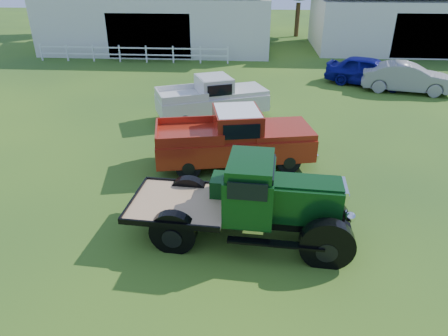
# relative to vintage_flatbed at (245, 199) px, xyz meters

# --- Properties ---
(ground) EXTENTS (120.00, 120.00, 0.00)m
(ground) POSITION_rel_vintage_flatbed_xyz_m (-0.89, 0.63, -1.12)
(ground) COLOR #22441B
(shed_left) EXTENTS (18.80, 10.20, 5.60)m
(shed_left) POSITION_rel_vintage_flatbed_xyz_m (-7.89, 26.63, 1.68)
(shed_left) COLOR beige
(shed_left) RESTS_ON ground
(shed_right) EXTENTS (16.80, 9.20, 5.20)m
(shed_right) POSITION_rel_vintage_flatbed_xyz_m (13.11, 27.63, 1.48)
(shed_right) COLOR beige
(shed_right) RESTS_ON ground
(fence_rail) EXTENTS (14.20, 0.16, 1.20)m
(fence_rail) POSITION_rel_vintage_flatbed_xyz_m (-8.89, 20.63, -0.52)
(fence_rail) COLOR white
(fence_rail) RESTS_ON ground
(vintage_flatbed) EXTENTS (5.81, 2.63, 2.25)m
(vintage_flatbed) POSITION_rel_vintage_flatbed_xyz_m (0.00, 0.00, 0.00)
(vintage_flatbed) COLOR #0B3911
(vintage_flatbed) RESTS_ON ground
(red_pickup) EXTENTS (5.98, 3.27, 2.06)m
(red_pickup) POSITION_rel_vintage_flatbed_xyz_m (-0.54, 4.26, -0.09)
(red_pickup) COLOR maroon
(red_pickup) RESTS_ON ground
(white_pickup) EXTENTS (5.58, 3.89, 1.91)m
(white_pickup) POSITION_rel_vintage_flatbed_xyz_m (-1.82, 9.07, -0.17)
(white_pickup) COLOR silver
(white_pickup) RESTS_ON ground
(misc_car_blue) EXTENTS (5.28, 3.85, 1.67)m
(misc_car_blue) POSITION_rel_vintage_flatbed_xyz_m (6.82, 15.50, -0.29)
(misc_car_blue) COLOR navy
(misc_car_blue) RESTS_ON ground
(misc_car_grey) EXTENTS (5.11, 2.72, 1.60)m
(misc_car_grey) POSITION_rel_vintage_flatbed_xyz_m (8.65, 14.22, -0.32)
(misc_car_grey) COLOR gray
(misc_car_grey) RESTS_ON ground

